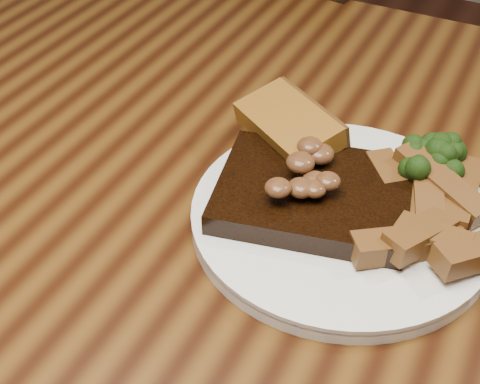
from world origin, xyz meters
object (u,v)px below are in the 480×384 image
object	(u,v)px
chair_far	(276,108)
plate	(341,218)
steak	(313,196)
dining_table	(233,269)
potato_wedges	(428,224)
garlic_bread	(287,141)

from	to	relation	value
chair_far	plate	distance (m)	0.73
chair_far	steak	size ratio (longest dim) A/B	4.94
chair_far	plate	world-z (taller)	chair_far
dining_table	steak	size ratio (longest dim) A/B	9.81
steak	potato_wedges	bearing A→B (deg)	-6.24
steak	plate	bearing A→B (deg)	-5.47
plate	garlic_bread	size ratio (longest dim) A/B	2.53
chair_far	garlic_bread	size ratio (longest dim) A/B	7.81
dining_table	garlic_bread	size ratio (longest dim) A/B	15.50
chair_far	dining_table	bearing A→B (deg)	120.99
steak	potato_wedges	distance (m)	0.10
chair_far	garlic_bread	distance (m)	0.66
dining_table	garlic_bread	distance (m)	0.14
chair_far	steak	xyz separation A→B (m)	(0.28, -0.58, 0.34)
chair_far	potato_wedges	world-z (taller)	chair_far
garlic_bread	chair_far	bearing A→B (deg)	145.90
potato_wedges	garlic_bread	bearing A→B (deg)	160.13
chair_far	potato_wedges	xyz separation A→B (m)	(0.38, -0.57, 0.34)
plate	garlic_bread	xyz separation A→B (m)	(-0.08, 0.06, 0.02)
plate	potato_wedges	size ratio (longest dim) A/B	2.15
chair_far	garlic_bread	bearing A→B (deg)	125.58
garlic_bread	potato_wedges	distance (m)	0.16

